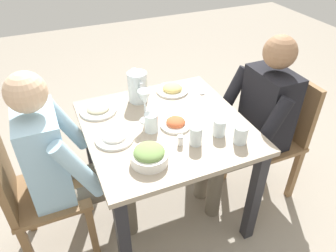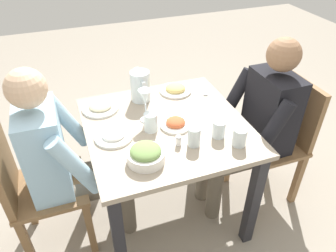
{
  "view_description": "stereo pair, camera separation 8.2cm",
  "coord_description": "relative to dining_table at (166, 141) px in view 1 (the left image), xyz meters",
  "views": [
    {
      "loc": [
        1.36,
        -0.56,
        1.78
      ],
      "look_at": [
        0.01,
        0.01,
        0.71
      ],
      "focal_mm": 34.36,
      "sensor_mm": 36.0,
      "label": 1
    },
    {
      "loc": [
        1.39,
        -0.49,
        1.78
      ],
      "look_at": [
        0.01,
        0.01,
        0.71
      ],
      "focal_mm": 34.36,
      "sensor_mm": 36.0,
      "label": 2
    }
  ],
  "objects": [
    {
      "name": "salt_shaker",
      "position": [
        0.2,
        -0.0,
        0.15
      ],
      "size": [
        0.03,
        0.03,
        0.05
      ],
      "color": "white",
      "rests_on": "dining_table"
    },
    {
      "name": "fork_near",
      "position": [
        -0.28,
        0.37,
        0.13
      ],
      "size": [
        0.17,
        0.08,
        0.01
      ],
      "primitive_type": "cube",
      "rotation": [
        0.0,
        0.0,
        -0.36
      ],
      "color": "silver",
      "rests_on": "dining_table"
    },
    {
      "name": "water_glass_by_pitcher",
      "position": [
        0.2,
        0.23,
        0.17
      ],
      "size": [
        0.07,
        0.07,
        0.09
      ],
      "primitive_type": "cylinder",
      "color": "silver",
      "rests_on": "dining_table"
    },
    {
      "name": "diner_near",
      "position": [
        -0.02,
        -0.57,
        0.03
      ],
      "size": [
        0.48,
        0.53,
        1.16
      ],
      "color": "#9EC6E0",
      "rests_on": "ground_plane"
    },
    {
      "name": "diner_far",
      "position": [
        0.06,
        0.57,
        0.03
      ],
      "size": [
        0.48,
        0.53,
        1.16
      ],
      "color": "black",
      "rests_on": "ground_plane"
    },
    {
      "name": "plate_beans",
      "position": [
        -0.28,
        -0.32,
        0.13
      ],
      "size": [
        0.22,
        0.22,
        0.04
      ],
      "color": "white",
      "rests_on": "dining_table"
    },
    {
      "name": "plate_rice_curry",
      "position": [
        0.04,
        0.04,
        0.14
      ],
      "size": [
        0.17,
        0.17,
        0.05
      ],
      "color": "white",
      "rests_on": "dining_table"
    },
    {
      "name": "wine_glass",
      "position": [
        -0.08,
        -0.09,
        0.26
      ],
      "size": [
        0.08,
        0.08,
        0.2
      ],
      "color": "silver",
      "rests_on": "dining_table"
    },
    {
      "name": "plate_fries",
      "position": [
        -0.32,
        0.18,
        0.14
      ],
      "size": [
        0.21,
        0.21,
        0.05
      ],
      "color": "white",
      "rests_on": "dining_table"
    },
    {
      "name": "water_glass_center",
      "position": [
        0.22,
        0.07,
        0.17
      ],
      "size": [
        0.06,
        0.06,
        0.1
      ],
      "primitive_type": "cylinder",
      "color": "silver",
      "rests_on": "dining_table"
    },
    {
      "name": "salad_bowl",
      "position": [
        0.26,
        -0.19,
        0.16
      ],
      "size": [
        0.18,
        0.18,
        0.09
      ],
      "color": "white",
      "rests_on": "dining_table"
    },
    {
      "name": "ground_plane",
      "position": [
        0.0,
        0.0,
        -0.6
      ],
      "size": [
        8.0,
        8.0,
        0.0
      ],
      "primitive_type": "plane",
      "color": "gray"
    },
    {
      "name": "chair_near",
      "position": [
        -0.02,
        -0.77,
        -0.11
      ],
      "size": [
        0.4,
        0.4,
        0.87
      ],
      "color": "olive",
      "rests_on": "ground_plane"
    },
    {
      "name": "chair_far",
      "position": [
        0.06,
        0.77,
        -0.11
      ],
      "size": [
        0.4,
        0.4,
        0.87
      ],
      "color": "olive",
      "rests_on": "ground_plane"
    },
    {
      "name": "water_glass_far_left",
      "position": [
        0.3,
        0.29,
        0.17
      ],
      "size": [
        0.07,
        0.07,
        0.1
      ],
      "primitive_type": "cylinder",
      "color": "silver",
      "rests_on": "dining_table"
    },
    {
      "name": "dining_table",
      "position": [
        0.0,
        0.0,
        0.0
      ],
      "size": [
        0.89,
        0.89,
        0.72
      ],
      "color": "gray",
      "rests_on": "ground_plane"
    },
    {
      "name": "knife_near",
      "position": [
        -0.28,
        -0.37,
        0.13
      ],
      "size": [
        0.19,
        0.02,
        0.01
      ],
      "primitive_type": "cube",
      "rotation": [
        0.0,
        0.0,
        -0.01
      ],
      "color": "silver",
      "rests_on": "dining_table"
    },
    {
      "name": "plate_yoghurt",
      "position": [
        0.02,
        -0.3,
        0.14
      ],
      "size": [
        0.21,
        0.21,
        0.04
      ],
      "color": "white",
      "rests_on": "dining_table"
    },
    {
      "name": "water_pitcher",
      "position": [
        -0.3,
        -0.06,
        0.22
      ],
      "size": [
        0.16,
        0.12,
        0.19
      ],
      "color": "silver",
      "rests_on": "dining_table"
    },
    {
      "name": "water_glass_near_left",
      "position": [
        0.03,
        -0.1,
        0.17
      ],
      "size": [
        0.07,
        0.07,
        0.11
      ],
      "primitive_type": "cylinder",
      "color": "silver",
      "rests_on": "dining_table"
    }
  ]
}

